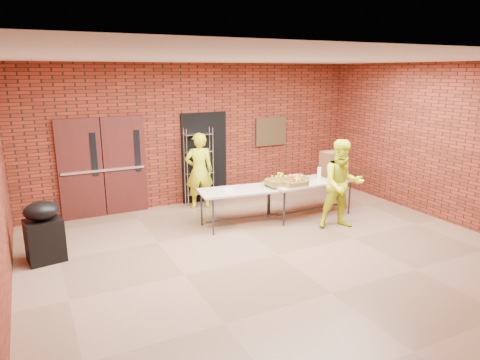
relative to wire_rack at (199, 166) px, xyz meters
name	(u,v)px	position (x,y,z in m)	size (l,w,h in m)	color
room	(279,162)	(0.09, -3.32, 0.71)	(8.08, 7.08, 3.28)	brown
double_doors	(103,167)	(-2.10, 0.12, 0.17)	(1.78, 0.12, 2.10)	#421413
dark_doorway	(204,158)	(0.19, 0.14, 0.16)	(1.10, 0.06, 2.10)	black
bronze_plaque	(271,132)	(1.99, 0.13, 0.66)	(0.85, 0.04, 0.70)	#402A19
wire_rack	(199,166)	(0.00, 0.00, 0.00)	(0.65, 0.22, 1.78)	silver
table_left	(243,192)	(0.28, -1.71, -0.22)	(1.86, 0.97, 0.73)	tan
table_right	(310,183)	(1.78, -1.87, -0.18)	(1.90, 0.83, 0.77)	tan
basket_bananas	(279,182)	(1.01, -1.87, -0.05)	(0.48, 0.37, 0.15)	olive
basket_oranges	(296,178)	(1.49, -1.77, -0.06)	(0.43, 0.33, 0.13)	olive
basket_apples	(295,183)	(1.26, -2.06, -0.05)	(0.46, 0.36, 0.14)	olive
muffin_tray	(273,184)	(0.93, -1.76, -0.12)	(0.35, 0.35, 0.09)	#134818
napkin_box	(228,190)	(-0.07, -1.71, -0.13)	(0.18, 0.12, 0.06)	white
coffee_dispenser	(332,164)	(2.42, -1.76, 0.16)	(0.41, 0.37, 0.54)	brown
cup_stack_front	(329,175)	(2.15, -2.04, 0.00)	(0.07, 0.07, 0.22)	white
cup_stack_mid	(332,174)	(2.26, -2.00, 0.01)	(0.08, 0.08, 0.25)	white
cup_stack_back	(319,173)	(2.03, -1.84, 0.01)	(0.08, 0.08, 0.25)	white
covered_grill	(44,232)	(-3.40, -1.81, -0.38)	(0.62, 0.54, 1.01)	black
volunteer_woman	(199,171)	(-0.12, -0.32, -0.03)	(0.63, 0.41, 1.72)	#D1DB18
volunteer_man	(342,184)	(1.91, -2.74, -0.01)	(0.85, 0.66, 1.75)	#D1DB18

